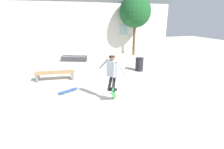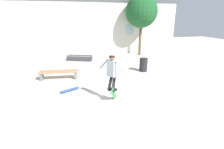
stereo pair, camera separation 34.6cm
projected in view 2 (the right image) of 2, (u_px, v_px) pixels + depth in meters
The scene contains 9 objects.
ground_plane at pixel (130, 104), 6.55m from camera, with size 40.00×40.00×0.00m, color beige.
building_backdrop at pixel (93, 26), 14.54m from camera, with size 15.71×0.52×5.78m.
tree_right at pixel (142, 12), 13.96m from camera, with size 2.56×2.56×4.81m.
park_bench at pixel (59, 73), 9.05m from camera, with size 1.99×0.65×0.46m.
skate_ledge at pixel (80, 58), 13.04m from camera, with size 1.94×1.20×0.39m.
trash_bin at pixel (143, 64), 10.39m from camera, with size 0.51×0.51×0.79m.
skater at pixel (112, 70), 6.39m from camera, with size 0.78×1.03×1.40m.
skateboard_flipping at pixel (114, 94), 6.71m from camera, with size 0.40×0.62×0.78m.
skateboard_resting at pixel (70, 90), 7.65m from camera, with size 0.86×0.57×0.08m.
Camera 2 is at (-2.03, -5.56, 3.09)m, focal length 28.00 mm.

